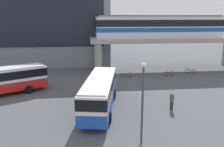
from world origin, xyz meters
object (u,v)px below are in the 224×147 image
bicycle_black (191,71)px  station_building (48,26)px  bicycle_silver (126,75)px  bicycle_brown (169,74)px  pedestrian_near_building (112,81)px  train (160,26)px  pedestrian_waiting_near_stop (172,101)px  bus_main (100,90)px

bicycle_black → station_building: bearing=150.1°
bicycle_silver → station_building: bearing=131.6°
bicycle_brown → bicycle_black: size_ratio=1.05×
station_building → pedestrian_near_building: (10.86, -20.08, -6.43)m
station_building → bicycle_silver: station_building is taller
station_building → train: size_ratio=1.10×
train → bicycle_black: bearing=-42.2°
train → bicycle_brown: train is taller
bicycle_brown → bicycle_silver: (-6.93, -0.09, 0.00)m
station_building → bicycle_brown: (20.50, -15.18, -6.85)m
bicycle_black → bicycle_silver: 10.99m
bicycle_brown → bicycle_silver: 6.93m
train → pedestrian_waiting_near_stop: train is taller
bus_main → bicycle_brown: bus_main is taller
station_building → pedestrian_waiting_near_stop: (15.84, -28.59, -6.36)m
bicycle_brown → bicycle_black: (4.00, 1.11, 0.00)m
bus_main → bicycle_black: size_ratio=6.71×
pedestrian_near_building → bus_main: bearing=-106.1°
bicycle_brown → pedestrian_near_building: (-9.63, -4.90, 0.41)m
bicycle_black → bus_main: bearing=-139.4°
bicycle_silver → pedestrian_waiting_near_stop: bearing=-80.4°
bicycle_silver → pedestrian_near_building: 5.54m
train → bus_main: size_ratio=1.93×
bicycle_black → bicycle_silver: (-10.93, -1.20, 0.00)m
pedestrian_waiting_near_stop → train: bearing=76.6°
pedestrian_waiting_near_stop → bicycle_brown: bearing=70.8°
station_building → bicycle_black: bearing=-29.9°
bicycle_brown → pedestrian_waiting_near_stop: pedestrian_waiting_near_stop is taller
train → pedestrian_waiting_near_stop: (-4.38, -18.41, -6.64)m
bicycle_brown → bicycle_black: same height
station_building → bicycle_brown: size_ratio=13.67×
bus_main → pedestrian_near_building: size_ratio=6.85×
bus_main → bicycle_brown: (11.81, 12.45, -1.63)m
station_building → pedestrian_waiting_near_stop: bearing=-61.0°
bicycle_brown → pedestrian_near_building: pedestrian_near_building is taller
pedestrian_near_building → pedestrian_waiting_near_stop: bearing=-59.7°
pedestrian_waiting_near_stop → bicycle_silver: bearing=99.6°
train → bicycle_brown: (0.28, -5.00, -7.12)m
train → pedestrian_waiting_near_stop: 20.06m
pedestrian_near_building → pedestrian_waiting_near_stop: pedestrian_waiting_near_stop is taller
bicycle_silver → pedestrian_near_building: (-2.71, -4.81, 0.41)m
bus_main → pedestrian_waiting_near_stop: bearing=-7.7°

